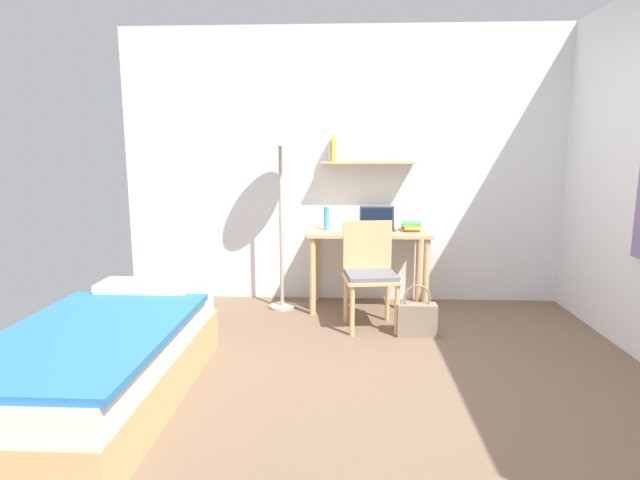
% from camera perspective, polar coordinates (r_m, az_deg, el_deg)
% --- Properties ---
extents(ground_plane, '(5.28, 5.28, 0.00)m').
position_cam_1_polar(ground_plane, '(3.25, 3.84, -16.59)').
color(ground_plane, brown).
extents(wall_back, '(4.40, 0.27, 2.60)m').
position_cam_1_polar(wall_back, '(4.93, 3.60, 8.20)').
color(wall_back, white).
rests_on(wall_back, ground_plane).
extents(bed, '(0.93, 1.85, 0.54)m').
position_cam_1_polar(bed, '(3.28, -23.45, -12.56)').
color(bed, tan).
rests_on(bed, ground_plane).
extents(desk, '(1.10, 0.55, 0.73)m').
position_cam_1_polar(desk, '(4.69, 5.44, -0.58)').
color(desk, tan).
rests_on(desk, ground_plane).
extents(desk_chair, '(0.48, 0.47, 0.87)m').
position_cam_1_polar(desk_chair, '(4.23, 5.61, -3.35)').
color(desk_chair, tan).
rests_on(desk_chair, ground_plane).
extents(standing_lamp, '(0.43, 0.43, 1.72)m').
position_cam_1_polar(standing_lamp, '(4.59, -4.51, 10.91)').
color(standing_lamp, '#B2A893').
rests_on(standing_lamp, ground_plane).
extents(laptop, '(0.33, 0.22, 0.21)m').
position_cam_1_polar(laptop, '(4.76, 6.42, 1.85)').
color(laptop, '#2D2D33').
rests_on(laptop, desk).
extents(water_bottle, '(0.06, 0.06, 0.21)m').
position_cam_1_polar(water_bottle, '(4.69, 0.76, 2.44)').
color(water_bottle, '#4C99DB').
rests_on(water_bottle, desk).
extents(book_stack, '(0.19, 0.24, 0.08)m').
position_cam_1_polar(book_stack, '(4.72, 10.20, 1.53)').
color(book_stack, '#D13D38').
rests_on(book_stack, desk).
extents(handbag, '(0.31, 0.13, 0.42)m').
position_cam_1_polar(handbag, '(4.14, 10.81, -8.64)').
color(handbag, gray).
rests_on(handbag, ground_plane).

